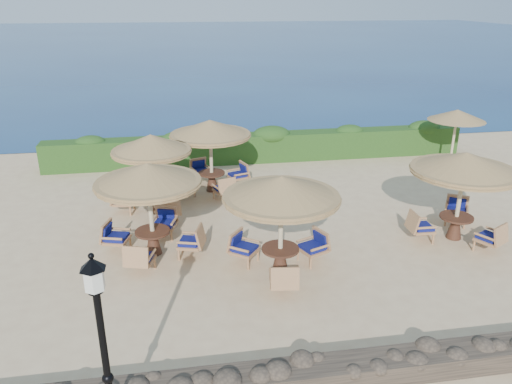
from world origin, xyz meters
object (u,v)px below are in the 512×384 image
at_px(cafe_set_0, 149,192).
at_px(cafe_set_2, 463,176).
at_px(cafe_set_4, 211,142).
at_px(lamp_post, 105,360).
at_px(cafe_set_1, 281,203).
at_px(extra_parasol, 457,115).
at_px(cafe_set_3, 152,159).

relative_size(cafe_set_0, cafe_set_2, 0.96).
bearing_deg(cafe_set_4, lamp_post, -102.86).
relative_size(cafe_set_1, cafe_set_2, 0.98).
height_order(extra_parasol, cafe_set_2, cafe_set_2).
relative_size(lamp_post, cafe_set_1, 1.12).
xyz_separation_m(cafe_set_1, cafe_set_2, (5.49, 1.09, 0.01)).
xyz_separation_m(extra_parasol, cafe_set_0, (-12.13, -5.79, -0.33)).
distance_m(extra_parasol, cafe_set_0, 13.45).
xyz_separation_m(cafe_set_1, cafe_set_3, (-3.26, 4.47, -0.09)).
bearing_deg(cafe_set_1, extra_parasol, 39.62).
distance_m(extra_parasol, cafe_set_4, 10.22).
bearing_deg(extra_parasol, cafe_set_3, -166.66).
relative_size(lamp_post, extra_parasol, 1.38).
bearing_deg(lamp_post, extra_parasol, 43.60).
bearing_deg(cafe_set_1, cafe_set_3, 126.10).
bearing_deg(extra_parasol, cafe_set_4, -173.14).
height_order(lamp_post, cafe_set_4, lamp_post).
height_order(lamp_post, extra_parasol, lamp_post).
height_order(cafe_set_3, cafe_set_4, same).
bearing_deg(cafe_set_0, lamp_post, -94.29).
bearing_deg(cafe_set_3, cafe_set_2, -21.13).
distance_m(cafe_set_3, cafe_set_4, 2.60).
bearing_deg(cafe_set_4, cafe_set_2, -36.74).
relative_size(extra_parasol, cafe_set_3, 0.88).
xyz_separation_m(lamp_post, cafe_set_2, (9.21, 5.74, 0.40)).
xyz_separation_m(extra_parasol, cafe_set_4, (-10.14, -1.22, -0.32)).
relative_size(lamp_post, cafe_set_4, 1.14).
xyz_separation_m(lamp_post, cafe_set_4, (2.46, 10.78, 0.30)).
bearing_deg(cafe_set_0, extra_parasol, 25.52).
bearing_deg(cafe_set_4, cafe_set_3, -140.28).
xyz_separation_m(cafe_set_2, cafe_set_3, (-8.75, 3.38, -0.11)).
relative_size(extra_parasol, cafe_set_1, 0.82).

